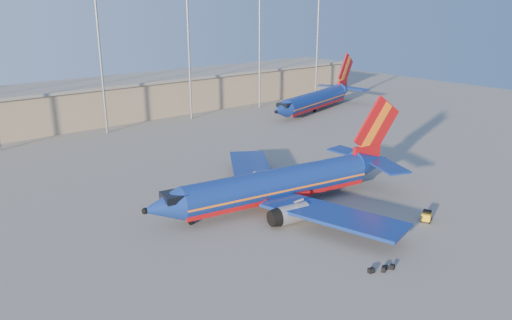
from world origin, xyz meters
name	(u,v)px	position (x,y,z in m)	size (l,w,h in m)	color
ground	(277,190)	(0.00, 0.00, 0.00)	(220.00, 220.00, 0.00)	slate
terminal_building	(145,95)	(10.00, 58.00, 4.32)	(122.00, 16.00, 8.50)	gray
light_mast_row	(147,41)	(5.00, 46.00, 17.55)	(101.60, 1.60, 28.65)	gray
aircraft_main	(283,184)	(-2.79, -4.08, 2.75)	(37.85, 36.12, 12.89)	navy
aircraft_second	(317,99)	(42.97, 34.02, 2.90)	(36.58, 17.68, 12.66)	navy
baggage_tug	(427,215)	(7.13, -18.99, 0.68)	(2.10, 1.73, 1.30)	gold
luggage_pile	(382,269)	(-6.71, -22.90, 0.24)	(2.81, 1.44, 0.54)	black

